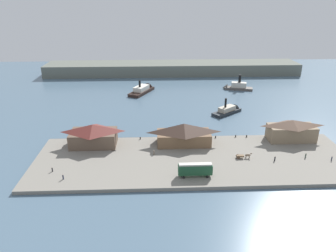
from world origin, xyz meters
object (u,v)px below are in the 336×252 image
(pedestrian_walking_west, at_px, (275,159))
(ferry_near_quay, at_px, (144,90))
(pedestrian_by_tram, at_px, (63,177))
(mooring_post_center_west, at_px, (140,138))
(pedestrian_walking_east, at_px, (52,170))
(mooring_post_center_east, at_px, (236,136))
(mooring_post_east, at_px, (247,136))
(pedestrian_standing_center, at_px, (154,153))
(ferry_moored_west, at_px, (236,87))
(ferry_shed_west_terminal, at_px, (292,130))
(mooring_post_west, at_px, (216,137))
(ferry_shed_east_terminal, at_px, (93,135))
(horse_cart, at_px, (243,156))
(pedestrian_near_cart, at_px, (306,155))
(pedestrian_near_east_shed, at_px, (332,158))
(ferry_departing_north, at_px, (229,110))
(ferry_shed_central_terminal, at_px, (184,134))
(street_tram, at_px, (195,169))

(pedestrian_walking_west, xyz_separation_m, ferry_near_quay, (-47.13, 88.77, -0.51))
(pedestrian_by_tram, bearing_deg, mooring_post_center_west, 51.51)
(pedestrian_walking_east, height_order, mooring_post_center_east, pedestrian_walking_east)
(mooring_post_center_east, height_order, mooring_post_east, same)
(pedestrian_walking_west, xyz_separation_m, pedestrian_by_tram, (-69.04, -8.86, -0.03))
(pedestrian_standing_center, bearing_deg, ferry_moored_west, 59.81)
(pedestrian_walking_east, bearing_deg, ferry_shed_west_terminal, 13.43)
(mooring_post_center_west, relative_size, ferry_near_quay, 0.04)
(mooring_post_west, bearing_deg, ferry_shed_east_terminal, -174.88)
(horse_cart, bearing_deg, pedestrian_near_cart, -1.38)
(ferry_shed_east_terminal, xyz_separation_m, horse_cart, (53.50, -12.85, -3.26))
(pedestrian_near_east_shed, relative_size, mooring_post_east, 1.78)
(mooring_post_west, bearing_deg, pedestrian_walking_west, -49.19)
(ferry_shed_west_terminal, xyz_separation_m, pedestrian_by_tram, (-81.06, -25.34, -3.40))
(pedestrian_by_tram, distance_m, mooring_post_west, 59.43)
(pedestrian_by_tram, xyz_separation_m, ferry_departing_north, (64.89, 60.20, -0.69))
(horse_cart, xyz_separation_m, pedestrian_by_tram, (-58.84, -11.23, -0.15))
(pedestrian_near_cart, bearing_deg, pedestrian_standing_center, 175.20)
(ferry_shed_east_terminal, xyz_separation_m, ferry_departing_north, (59.55, 36.12, -4.10))
(pedestrian_walking_west, height_order, mooring_post_east, pedestrian_walking_west)
(ferry_departing_north, bearing_deg, ferry_shed_east_terminal, -148.76)
(horse_cart, height_order, ferry_departing_north, ferry_departing_north)
(horse_cart, bearing_deg, pedestrian_near_east_shed, -5.62)
(ferry_shed_central_terminal, relative_size, ferry_departing_north, 1.19)
(ferry_shed_west_terminal, height_order, horse_cart, ferry_shed_west_terminal)
(pedestrian_by_tram, distance_m, ferry_moored_west, 127.25)
(ferry_shed_central_terminal, relative_size, pedestrian_walking_west, 11.42)
(pedestrian_near_east_shed, bearing_deg, ferry_near_quay, 126.74)
(pedestrian_walking_east, height_order, ferry_departing_north, ferry_departing_north)
(horse_cart, relative_size, pedestrian_walking_east, 3.52)
(pedestrian_walking_west, bearing_deg, pedestrian_walking_east, -176.89)
(pedestrian_standing_center, height_order, mooring_post_east, pedestrian_standing_center)
(pedestrian_near_east_shed, distance_m, pedestrian_walking_west, 19.56)
(ferry_near_quay, distance_m, ferry_moored_west, 55.87)
(pedestrian_walking_east, relative_size, ferry_departing_north, 0.09)
(mooring_post_center_west, distance_m, ferry_near_quay, 69.29)
(pedestrian_standing_center, xyz_separation_m, pedestrian_near_cart, (52.70, -4.43, 0.03))
(horse_cart, bearing_deg, street_tram, -148.30)
(pedestrian_walking_west, bearing_deg, pedestrian_by_tram, -172.69)
(ferry_shed_west_terminal, bearing_deg, pedestrian_walking_east, -166.57)
(pedestrian_by_tram, xyz_separation_m, ferry_near_quay, (21.92, 97.63, -0.48))
(mooring_post_center_east, relative_size, ferry_near_quay, 0.04)
(pedestrian_walking_east, bearing_deg, ferry_shed_central_terminal, 23.11)
(mooring_post_center_east, bearing_deg, horse_cart, -94.98)
(ferry_shed_central_terminal, bearing_deg, ferry_near_quay, 103.09)
(street_tram, relative_size, horse_cart, 1.95)
(pedestrian_by_tram, relative_size, ferry_departing_north, 0.10)
(pedestrian_near_cart, bearing_deg, mooring_post_east, 131.75)
(horse_cart, bearing_deg, pedestrian_walking_east, -174.27)
(horse_cart, xyz_separation_m, ferry_moored_west, (18.86, 89.54, -0.45))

